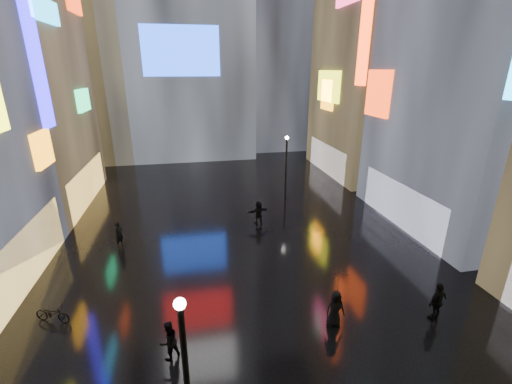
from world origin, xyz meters
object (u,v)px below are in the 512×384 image
object	(u,v)px
pedestrian_3	(438,302)
bicycle	(52,313)
lamp_far	(286,163)
lamp_near	(186,372)

from	to	relation	value
pedestrian_3	bicycle	bearing A→B (deg)	-26.99
lamp_far	bicycle	world-z (taller)	lamp_far
lamp_far	bicycle	bearing A→B (deg)	-137.54
pedestrian_3	lamp_far	bearing A→B (deg)	-98.33
lamp_far	pedestrian_3	world-z (taller)	lamp_far
lamp_far	pedestrian_3	size ratio (longest dim) A/B	2.89
lamp_near	lamp_far	size ratio (longest dim) A/B	1.00
lamp_far	pedestrian_3	distance (m)	16.16
bicycle	pedestrian_3	bearing A→B (deg)	-79.71
lamp_near	lamp_far	world-z (taller)	same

